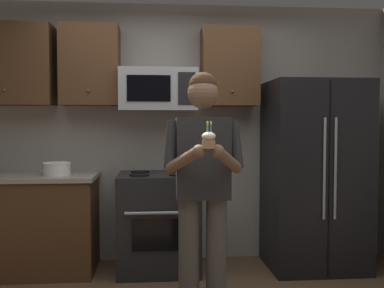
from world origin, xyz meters
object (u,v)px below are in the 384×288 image
object	(u,v)px
refrigerator	(314,175)
bowl_large_white	(57,168)
oven_range	(159,222)
microwave	(158,90)
cupcake	(209,140)
person	(203,180)

from	to	relation	value
refrigerator	bowl_large_white	bearing A→B (deg)	179.75
oven_range	microwave	world-z (taller)	microwave
microwave	cupcake	distance (m)	1.58
bowl_large_white	cupcake	size ratio (longest dim) A/B	1.47
cupcake	bowl_large_white	bearing A→B (deg)	132.79
oven_range	cupcake	distance (m)	1.63
oven_range	microwave	bearing A→B (deg)	89.98
person	cupcake	size ratio (longest dim) A/B	10.13
oven_range	refrigerator	world-z (taller)	refrigerator
cupcake	person	bearing A→B (deg)	90.00
oven_range	refrigerator	bearing A→B (deg)	-1.50
bowl_large_white	person	distance (m)	1.60
person	cupcake	bearing A→B (deg)	-90.00
oven_range	bowl_large_white	world-z (taller)	bowl_large_white
microwave	bowl_large_white	xyz separation A→B (m)	(-0.94, -0.15, -0.74)
refrigerator	bowl_large_white	xyz separation A→B (m)	(-2.44, 0.01, 0.08)
bowl_large_white	cupcake	xyz separation A→B (m)	(1.24, -1.34, 0.31)
microwave	person	distance (m)	1.40
bowl_large_white	microwave	bearing A→B (deg)	8.97
person	cupcake	distance (m)	0.44
microwave	refrigerator	world-z (taller)	microwave
cupcake	oven_range	bearing A→B (deg)	102.54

